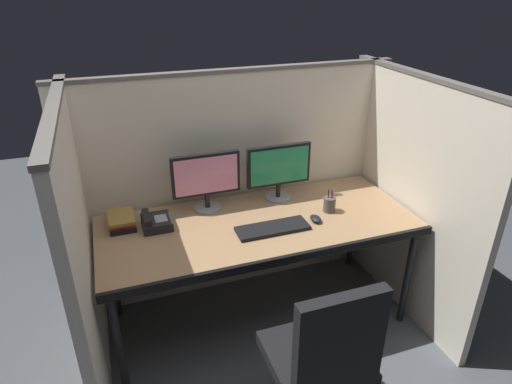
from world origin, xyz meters
The scene contains 13 objects.
ground_plane centered at (0.00, 0.00, 0.00)m, with size 8.00×8.00×0.00m, color #4C5156.
cubicle_partition_rear centered at (0.00, 0.74, 0.79)m, with size 2.21×0.06×1.57m.
cubicle_partition_left centered at (-0.99, 0.20, 0.79)m, with size 0.06×1.41×1.57m.
cubicle_partition_right centered at (0.99, 0.20, 0.79)m, with size 0.06×1.41×1.57m.
desk centered at (0.00, 0.29, 0.69)m, with size 1.90×0.80×0.74m.
office_chair centered at (-0.01, -0.59, 0.36)m, with size 0.52×0.52×0.97m.
monitor_left centered at (-0.25, 0.57, 0.96)m, with size 0.43×0.17×0.37m.
monitor_right centered at (0.23, 0.56, 0.96)m, with size 0.43×0.17×0.37m.
keyboard_main centered at (0.05, 0.19, 0.75)m, with size 0.43×0.15×0.02m, color black.
computer_mouse centered at (0.33, 0.20, 0.76)m, with size 0.06×0.10×0.04m.
book_stack centered at (-0.78, 0.53, 0.78)m, with size 0.15×0.22×0.07m.
desk_phone centered at (-0.59, 0.45, 0.77)m, with size 0.17×0.19×0.09m.
pen_cup centered at (0.47, 0.28, 0.79)m, with size 0.08×0.08×0.16m.
Camera 1 is at (-0.78, -1.88, 2.09)m, focal length 31.00 mm.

